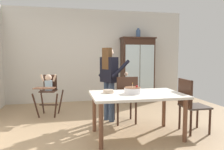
{
  "coord_description": "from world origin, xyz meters",
  "views": [
    {
      "loc": [
        -1.1,
        -3.94,
        1.4
      ],
      "look_at": [
        -0.01,
        0.7,
        0.95
      ],
      "focal_mm": 35.47,
      "sensor_mm": 36.0,
      "label": 1
    }
  ],
  "objects_px": {
    "dining_chair_right_end": "(190,102)",
    "high_chair_with_toddler": "(48,87)",
    "birthday_cake": "(133,90)",
    "serving_bowl": "(108,91)",
    "ceramic_vase": "(138,33)",
    "dining_chair_far_side": "(126,97)",
    "adult_person": "(109,75)",
    "dining_table": "(137,99)",
    "china_cabinet": "(137,69)"
  },
  "relations": [
    {
      "from": "birthday_cake",
      "to": "serving_bowl",
      "type": "height_order",
      "value": "birthday_cake"
    },
    {
      "from": "high_chair_with_toddler",
      "to": "dining_chair_far_side",
      "type": "relative_size",
      "value": 0.99
    },
    {
      "from": "birthday_cake",
      "to": "dining_chair_far_side",
      "type": "xyz_separation_m",
      "value": [
        0.09,
        0.69,
        -0.24
      ]
    },
    {
      "from": "serving_bowl",
      "to": "high_chair_with_toddler",
      "type": "bearing_deg",
      "value": 125.46
    },
    {
      "from": "china_cabinet",
      "to": "high_chair_with_toddler",
      "type": "xyz_separation_m",
      "value": [
        -2.54,
        -1.16,
        -0.3
      ]
    },
    {
      "from": "dining_table",
      "to": "serving_bowl",
      "type": "distance_m",
      "value": 0.5
    },
    {
      "from": "high_chair_with_toddler",
      "to": "birthday_cake",
      "type": "xyz_separation_m",
      "value": [
        1.44,
        -1.65,
        0.14
      ]
    },
    {
      "from": "dining_table",
      "to": "dining_chair_right_end",
      "type": "bearing_deg",
      "value": -1.56
    },
    {
      "from": "dining_chair_right_end",
      "to": "high_chair_with_toddler",
      "type": "bearing_deg",
      "value": 56.95
    },
    {
      "from": "adult_person",
      "to": "dining_chair_right_end",
      "type": "distance_m",
      "value": 1.66
    },
    {
      "from": "serving_bowl",
      "to": "dining_chair_right_end",
      "type": "bearing_deg",
      "value": -7.57
    },
    {
      "from": "dining_table",
      "to": "adult_person",
      "type": "bearing_deg",
      "value": 104.81
    },
    {
      "from": "china_cabinet",
      "to": "serving_bowl",
      "type": "xyz_separation_m",
      "value": [
        -1.48,
        -2.66,
        -0.19
      ]
    },
    {
      "from": "china_cabinet",
      "to": "serving_bowl",
      "type": "bearing_deg",
      "value": -119.05
    },
    {
      "from": "adult_person",
      "to": "serving_bowl",
      "type": "bearing_deg",
      "value": 138.34
    },
    {
      "from": "birthday_cake",
      "to": "adult_person",
      "type": "bearing_deg",
      "value": 100.59
    },
    {
      "from": "china_cabinet",
      "to": "dining_chair_right_end",
      "type": "relative_size",
      "value": 1.97
    },
    {
      "from": "adult_person",
      "to": "dining_chair_far_side",
      "type": "height_order",
      "value": "adult_person"
    },
    {
      "from": "dining_table",
      "to": "dining_chair_far_side",
      "type": "bearing_deg",
      "value": 88.58
    },
    {
      "from": "adult_person",
      "to": "birthday_cake",
      "type": "relative_size",
      "value": 5.47
    },
    {
      "from": "china_cabinet",
      "to": "ceramic_vase",
      "type": "xyz_separation_m",
      "value": [
        0.02,
        0.0,
        1.06
      ]
    },
    {
      "from": "ceramic_vase",
      "to": "serving_bowl",
      "type": "bearing_deg",
      "value": -119.27
    },
    {
      "from": "adult_person",
      "to": "ceramic_vase",
      "type": "bearing_deg",
      "value": -63.3
    },
    {
      "from": "ceramic_vase",
      "to": "dining_chair_far_side",
      "type": "distance_m",
      "value": 2.77
    },
    {
      "from": "ceramic_vase",
      "to": "serving_bowl",
      "type": "relative_size",
      "value": 1.5
    },
    {
      "from": "dining_table",
      "to": "dining_chair_right_end",
      "type": "xyz_separation_m",
      "value": [
        0.99,
        -0.03,
        -0.09
      ]
    },
    {
      "from": "adult_person",
      "to": "dining_chair_far_side",
      "type": "relative_size",
      "value": 1.59
    },
    {
      "from": "adult_person",
      "to": "high_chair_with_toddler",
      "type": "bearing_deg",
      "value": 33.66
    },
    {
      "from": "ceramic_vase",
      "to": "dining_chair_far_side",
      "type": "height_order",
      "value": "ceramic_vase"
    },
    {
      "from": "ceramic_vase",
      "to": "china_cabinet",
      "type": "bearing_deg",
      "value": -166.59
    },
    {
      "from": "china_cabinet",
      "to": "dining_chair_far_side",
      "type": "height_order",
      "value": "china_cabinet"
    },
    {
      "from": "high_chair_with_toddler",
      "to": "birthday_cake",
      "type": "height_order",
      "value": "high_chair_with_toddler"
    },
    {
      "from": "serving_bowl",
      "to": "ceramic_vase",
      "type": "bearing_deg",
      "value": 60.73
    },
    {
      "from": "high_chair_with_toddler",
      "to": "dining_table",
      "type": "height_order",
      "value": "high_chair_with_toddler"
    },
    {
      "from": "ceramic_vase",
      "to": "dining_table",
      "type": "bearing_deg",
      "value": -110.11
    },
    {
      "from": "adult_person",
      "to": "birthday_cake",
      "type": "bearing_deg",
      "value": 162.41
    },
    {
      "from": "high_chair_with_toddler",
      "to": "serving_bowl",
      "type": "distance_m",
      "value": 1.84
    },
    {
      "from": "ceramic_vase",
      "to": "birthday_cake",
      "type": "height_order",
      "value": "ceramic_vase"
    },
    {
      "from": "dining_table",
      "to": "birthday_cake",
      "type": "bearing_deg",
      "value": 174.97
    },
    {
      "from": "dining_chair_far_side",
      "to": "dining_chair_right_end",
      "type": "distance_m",
      "value": 1.21
    },
    {
      "from": "china_cabinet",
      "to": "dining_table",
      "type": "bearing_deg",
      "value": -109.86
    },
    {
      "from": "birthday_cake",
      "to": "dining_chair_right_end",
      "type": "height_order",
      "value": "dining_chair_right_end"
    },
    {
      "from": "high_chair_with_toddler",
      "to": "adult_person",
      "type": "xyz_separation_m",
      "value": [
        1.26,
        -0.67,
        0.31
      ]
    },
    {
      "from": "high_chair_with_toddler",
      "to": "adult_person",
      "type": "relative_size",
      "value": 0.62
    },
    {
      "from": "dining_chair_far_side",
      "to": "serving_bowl",
      "type": "bearing_deg",
      "value": 50.41
    },
    {
      "from": "adult_person",
      "to": "china_cabinet",
      "type": "bearing_deg",
      "value": -63.03
    },
    {
      "from": "china_cabinet",
      "to": "dining_table",
      "type": "distance_m",
      "value": 3.02
    },
    {
      "from": "china_cabinet",
      "to": "dining_table",
      "type": "relative_size",
      "value": 1.22
    },
    {
      "from": "dining_chair_far_side",
      "to": "dining_table",
      "type": "bearing_deg",
      "value": 90.59
    },
    {
      "from": "adult_person",
      "to": "birthday_cake",
      "type": "xyz_separation_m",
      "value": [
        0.18,
        -0.98,
        -0.17
      ]
    }
  ]
}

